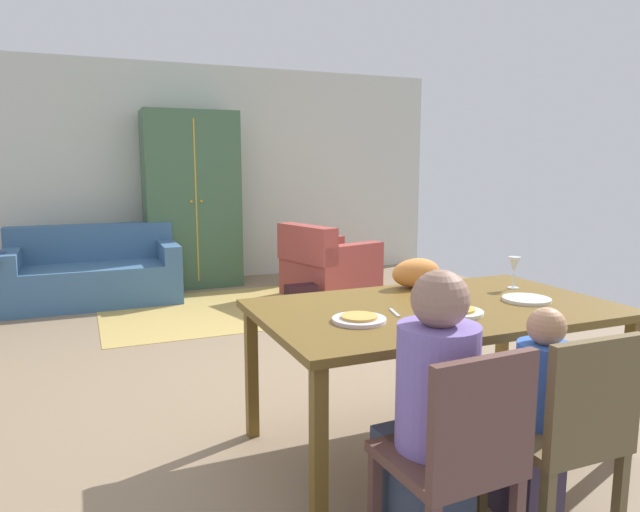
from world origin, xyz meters
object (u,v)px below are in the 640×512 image
wine_glass (514,266)px  person_man (430,426)px  plate_near_man (359,320)px  person_child (535,424)px  armchair (327,268)px  dining_table (436,318)px  couch (94,275)px  plate_near_woman (527,299)px  dining_chair_man (460,453)px  armoire (192,200)px  plate_near_child (457,312)px  handbag (301,297)px  cat (416,273)px  dining_chair_child (568,428)px

wine_glass → person_man: size_ratio=0.17×
plate_near_man → person_child: (0.50, -0.60, -0.34)m
plate_near_man → armchair: 3.86m
wine_glass → person_child: size_ratio=0.20×
dining_table → couch: bearing=110.6°
plate_near_woman → wine_glass: bearing=61.1°
plate_near_man → armchair: bearing=68.8°
dining_table → dining_chair_man: bearing=-119.0°
dining_table → wine_glass: 0.71m
armchair → armoire: bearing=137.9°
armchair → person_child: bearing=-102.0°
person_child → armoire: 5.39m
plate_near_child → handbag: (0.39, 3.15, -0.64)m
wine_glass → plate_near_woman: bearing=-118.9°
plate_near_man → dining_chair_man: dining_chair_man is taller
plate_near_man → dining_table: bearing=13.5°
armchair → handbag: armchair is taller
armchair → couch: bearing=164.6°
dining_chair_man → person_man: person_man is taller
dining_chair_man → cat: cat is taller
cat → couch: size_ratio=0.18×
dining_table → plate_near_man: (-0.50, -0.12, 0.07)m
person_child → couch: 5.10m
dining_table → person_child: size_ratio=1.96×
wine_glass → person_man: (-1.15, -0.90, -0.38)m
plate_near_child → person_child: size_ratio=0.27×
wine_glass → person_man: person_man is taller
handbag → plate_near_child: bearing=-97.1°
dining_chair_man → armoire: size_ratio=0.41×
person_man → armoire: 5.36m
plate_near_man → armchair: size_ratio=0.24×
dining_table → handbag: 3.05m
dining_table → person_man: person_man is taller
plate_near_child → handbag: bearing=82.9°
person_child → plate_near_woman: bearing=51.3°
person_man → person_child: bearing=-0.6°
wine_glass → dining_chair_child: 1.32m
wine_glass → couch: 4.56m
handbag → plate_near_man: bearing=-106.1°
plate_near_woman → couch: (-2.05, 4.23, -0.47)m
couch → handbag: size_ratio=5.42×
person_man → person_child: person_man is taller
plate_near_child → plate_near_woman: size_ratio=1.00×
dining_table → armoire: armoire is taller
wine_glass → dining_table: bearing=-164.6°
cat → armchair: size_ratio=0.30×
plate_near_child → dining_chair_man: bearing=-124.8°
cat → handbag: size_ratio=1.00×
wine_glass → cat: 0.57m
dining_chair_child → person_child: person_child is taller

